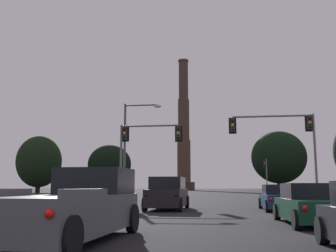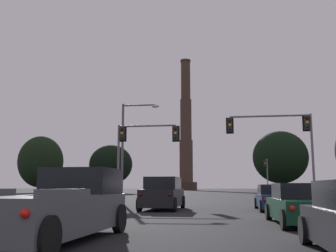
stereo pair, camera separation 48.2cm
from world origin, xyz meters
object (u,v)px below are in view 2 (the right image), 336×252
at_px(sedan_right_lane_second, 301,205).
at_px(street_lamp, 128,141).
at_px(sedan_right_lane_front, 275,198).
at_px(traffic_light_overhead_left, 138,143).
at_px(traffic_light_far_right, 266,171).
at_px(smokestack, 186,138).
at_px(pickup_truck_left_lane_third, 59,207).
at_px(suv_left_lane_front, 163,194).
at_px(traffic_light_overhead_right, 283,135).

distance_m(sedan_right_lane_second, street_lamp, 21.01).
bearing_deg(sedan_right_lane_front, traffic_light_overhead_left, 144.08).
relative_size(traffic_light_far_right, smokestack, 0.11).
xyz_separation_m(pickup_truck_left_lane_third, traffic_light_far_right, (10.66, 54.71, 2.93)).
height_order(suv_left_lane_front, traffic_light_far_right, traffic_light_far_right).
distance_m(pickup_truck_left_lane_third, sedan_right_lane_front, 15.09).
bearing_deg(traffic_light_overhead_left, street_lamp, 120.01).
distance_m(suv_left_lane_front, sedan_right_lane_front, 6.30).
xyz_separation_m(sedan_right_lane_second, traffic_light_overhead_right, (1.76, 15.34, 4.46)).
distance_m(sedan_right_lane_second, traffic_light_far_right, 49.86).
bearing_deg(sedan_right_lane_second, traffic_light_overhead_right, 82.31).
bearing_deg(street_lamp, smokestack, 93.15).
bearing_deg(traffic_light_far_right, traffic_light_overhead_left, -110.95).
bearing_deg(suv_left_lane_front, pickup_truck_left_lane_third, -91.67).
height_order(sedan_right_lane_second, sedan_right_lane_front, same).
height_order(suv_left_lane_front, pickup_truck_left_lane_third, suv_left_lane_front).
distance_m(suv_left_lane_front, pickup_truck_left_lane_third, 13.33).
height_order(sedan_right_lane_second, smokestack, smokestack).
xyz_separation_m(sedan_right_lane_second, street_lamp, (-10.59, 17.59, 4.46)).
distance_m(traffic_light_overhead_left, street_lamp, 2.81).
xyz_separation_m(sedan_right_lane_front, street_lamp, (-10.71, 9.23, 4.46)).
height_order(pickup_truck_left_lane_third, smokestack, smokestack).
height_order(traffic_light_overhead_left, street_lamp, street_lamp).
height_order(sedan_right_lane_front, smokestack, smokestack).
bearing_deg(traffic_light_far_right, pickup_truck_left_lane_third, -101.02).
xyz_separation_m(suv_left_lane_front, sedan_right_lane_front, (6.29, 0.14, -0.23)).
height_order(suv_left_lane_front, traffic_light_overhead_left, traffic_light_overhead_left).
bearing_deg(sedan_right_lane_second, sedan_right_lane_front, 88.06).
relative_size(sedan_right_lane_front, street_lamp, 0.57).
bearing_deg(street_lamp, traffic_light_overhead_right, -10.30).
xyz_separation_m(traffic_light_overhead_right, smokestack, (-18.89, 120.87, 15.06)).
height_order(traffic_light_far_right, smokestack, smokestack).
relative_size(pickup_truck_left_lane_third, smokestack, 0.11).
height_order(sedan_right_lane_second, traffic_light_overhead_left, traffic_light_overhead_left).
bearing_deg(suv_left_lane_front, traffic_light_overhead_right, 42.46).
relative_size(traffic_light_far_right, street_lamp, 0.68).
bearing_deg(traffic_light_overhead_left, pickup_truck_left_lane_third, -82.93).
height_order(sedan_right_lane_second, traffic_light_overhead_right, traffic_light_overhead_right).
bearing_deg(suv_left_lane_front, sedan_right_lane_second, -52.52).
relative_size(suv_left_lane_front, sedan_right_lane_front, 1.04).
xyz_separation_m(traffic_light_far_right, street_lamp, (-14.56, -32.02, 1.40)).
bearing_deg(traffic_light_far_right, sedan_right_lane_second, -94.57).
distance_m(sedan_right_lane_front, traffic_light_far_right, 41.54).
bearing_deg(traffic_light_far_right, smokestack, 103.69).
xyz_separation_m(sedan_right_lane_second, suv_left_lane_front, (-6.18, 8.22, 0.23)).
distance_m(sedan_right_lane_front, street_lamp, 14.83).
bearing_deg(suv_left_lane_front, traffic_light_far_right, 76.78).
height_order(pickup_truck_left_lane_third, street_lamp, street_lamp).
xyz_separation_m(sedan_right_lane_front, traffic_light_far_right, (3.85, 41.25, 3.07)).
xyz_separation_m(traffic_light_overhead_right, traffic_light_overhead_left, (-10.97, -0.15, -0.48)).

